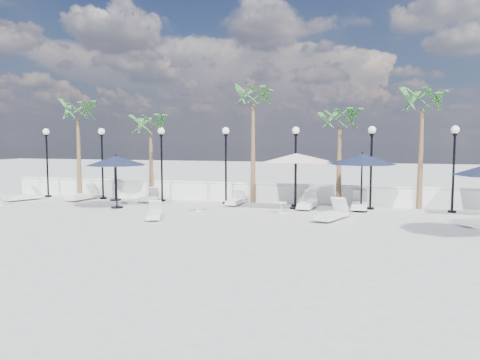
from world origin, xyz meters
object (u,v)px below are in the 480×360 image
(lounger_1, at_px, (83,195))
(lounger_5, at_px, (236,201))
(lounger_4, at_px, (332,214))
(parasol_navy_left, at_px, (116,161))
(parasol_navy_mid, at_px, (362,159))
(parasol_cream_sq_a, at_px, (296,154))
(lounger_3, at_px, (154,214))
(lounger_0, at_px, (24,196))
(lounger_6, at_px, (359,204))
(parasol_cream_small, at_px, (115,162))
(lounger_7, at_px, (307,204))
(lounger_2, at_px, (149,197))

(lounger_1, bearing_deg, lounger_5, 9.57)
(lounger_4, height_order, parasol_navy_left, parasol_navy_left)
(parasol_navy_mid, height_order, parasol_cream_sq_a, parasol_cream_sq_a)
(lounger_3, distance_m, lounger_4, 7.16)
(lounger_4, bearing_deg, lounger_0, -166.45)
(lounger_3, xyz_separation_m, lounger_6, (7.98, 4.82, 0.05))
(lounger_3, bearing_deg, lounger_4, -7.94)
(lounger_0, height_order, parasol_navy_mid, parasol_navy_mid)
(parasol_navy_mid, bearing_deg, lounger_5, 174.65)
(lounger_4, distance_m, parasol_cream_small, 12.15)
(lounger_0, height_order, lounger_3, lounger_0)
(lounger_6, bearing_deg, lounger_1, -177.57)
(parasol_cream_small, bearing_deg, lounger_5, 0.16)
(lounger_0, height_order, lounger_1, lounger_1)
(parasol_cream_sq_a, bearing_deg, parasol_navy_left, -165.76)
(lounger_5, height_order, lounger_6, lounger_6)
(lounger_7, relative_size, parasol_navy_mid, 0.66)
(lounger_3, bearing_deg, parasol_navy_mid, 6.74)
(lounger_0, distance_m, lounger_1, 3.06)
(lounger_5, xyz_separation_m, parasol_cream_sq_a, (3.05, -0.43, 2.35))
(lounger_0, relative_size, lounger_6, 0.92)
(lounger_0, distance_m, lounger_3, 9.79)
(parasol_navy_left, bearing_deg, lounger_3, -37.08)
(lounger_4, bearing_deg, lounger_1, -171.77)
(lounger_0, height_order, lounger_4, lounger_4)
(lounger_4, bearing_deg, parasol_cream_small, -175.62)
(parasol_navy_mid, bearing_deg, lounger_3, -152.18)
(lounger_4, height_order, lounger_6, lounger_6)
(lounger_0, height_order, lounger_7, lounger_7)
(lounger_5, distance_m, lounger_7, 3.61)
(lounger_4, xyz_separation_m, parasol_navy_left, (-10.04, 0.69, 1.97))
(lounger_3, height_order, parasol_cream_sq_a, parasol_cream_sq_a)
(parasol_navy_left, distance_m, parasol_cream_small, 2.94)
(lounger_4, distance_m, lounger_5, 5.87)
(lounger_4, bearing_deg, lounger_6, 92.26)
(lounger_0, bearing_deg, lounger_1, 41.90)
(lounger_7, bearing_deg, lounger_3, -137.35)
(lounger_3, distance_m, parasol_cream_small, 6.90)
(lounger_2, bearing_deg, lounger_1, -174.76)
(parasol_cream_sq_a, distance_m, parasol_cream_small, 9.74)
(parasol_navy_left, bearing_deg, lounger_0, 170.26)
(parasol_cream_small, bearing_deg, lounger_3, -46.13)
(lounger_0, relative_size, parasol_cream_sq_a, 0.34)
(lounger_3, relative_size, lounger_7, 0.88)
(lounger_1, xyz_separation_m, parasol_navy_mid, (14.35, -0.06, 2.09))
(lounger_3, bearing_deg, lounger_2, 97.63)
(lounger_1, relative_size, lounger_4, 0.98)
(lounger_3, distance_m, lounger_7, 7.18)
(parasol_cream_sq_a, relative_size, parasol_cream_small, 2.39)
(lounger_0, relative_size, parasol_cream_small, 0.81)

